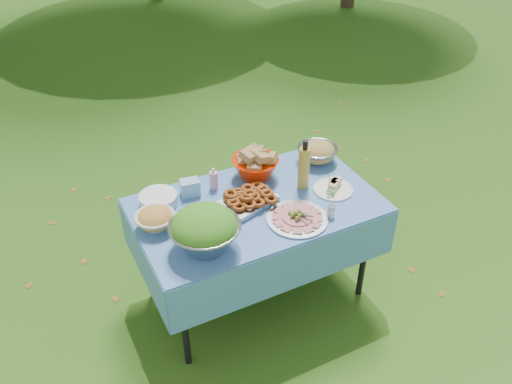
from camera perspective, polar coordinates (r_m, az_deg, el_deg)
ground at (r=3.77m, az=0.05°, el=-10.51°), size 80.00×80.00×0.00m
picnic_table at (r=3.51m, az=0.06°, el=-6.23°), size 1.46×0.86×0.76m
salad_bowl at (r=2.89m, az=-5.44°, el=-3.98°), size 0.46×0.46×0.25m
pasta_bowl_white at (r=3.11m, az=-10.58°, el=-2.76°), size 0.26×0.26×0.12m
plate_stack at (r=3.30m, az=-10.24°, el=-0.76°), size 0.30×0.30×0.07m
wipes_box at (r=3.34m, az=-6.96°, el=0.46°), size 0.12×0.10×0.10m
sanitizer_bottle at (r=3.36m, az=-4.49°, el=1.42°), size 0.07×0.07×0.15m
bread_bowl at (r=3.45m, az=-0.07°, el=3.05°), size 0.38×0.38×0.20m
pasta_bowl_steel at (r=3.65m, az=6.50°, el=4.25°), size 0.30×0.30×0.14m
fried_tray at (r=3.24m, az=-0.81°, el=-0.73°), size 0.37×0.31×0.08m
charcuterie_platter at (r=3.13m, az=4.39°, el=-2.34°), size 0.46×0.46×0.08m
oil_bottle at (r=3.34m, az=5.09°, el=2.95°), size 0.09×0.09×0.33m
cheese_plate at (r=3.39m, az=8.16°, el=0.65°), size 0.28×0.28×0.07m
shaker at (r=3.18m, az=7.92°, el=-2.04°), size 0.05×0.05×0.07m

